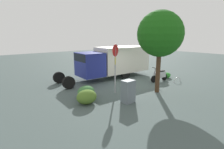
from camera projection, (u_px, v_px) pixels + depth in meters
ground_plane at (132, 86)px, 13.22m from camera, size 60.00×60.00×0.00m
box_truck_near at (113, 60)px, 15.59m from camera, size 8.58×2.70×2.69m
motorcycle at (160, 75)px, 14.42m from camera, size 1.81×0.57×1.20m
stop_sign at (115, 61)px, 11.14m from camera, size 0.71×0.33×3.16m
street_tree at (160, 34)px, 11.00m from camera, size 2.87×2.87×5.22m
utility_cabinet at (128, 91)px, 9.86m from camera, size 0.70×0.54×1.27m
bike_rack_hoop at (177, 82)px, 14.27m from camera, size 0.85×0.12×0.85m
shrub_near_sign at (167, 75)px, 15.61m from camera, size 0.71×0.58×0.49m
shrub_mid_verge at (86, 92)px, 10.68m from camera, size 1.08×0.88×0.74m
shrub_by_tree at (87, 97)px, 9.70m from camera, size 1.16×0.95×0.79m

